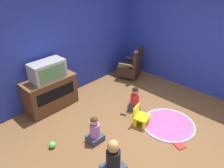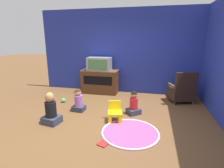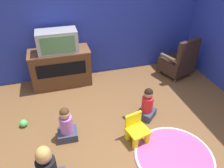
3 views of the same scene
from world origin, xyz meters
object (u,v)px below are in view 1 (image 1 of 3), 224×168
remote_control (123,115)px  yellow_kid_chair (141,118)px  book (179,145)px  toy_ball (52,145)px  television (48,71)px  tv_cabinet (50,93)px  child_watching_center (135,100)px  child_watching_right (113,160)px  child_watching_left (95,131)px  black_armchair (131,67)px

remote_control → yellow_kid_chair: bearing=161.2°
book → toy_ball: bearing=64.6°
television → remote_control: (0.96, -1.48, -1.00)m
tv_cabinet → television: (0.00, -0.04, 0.60)m
child_watching_center → toy_ball: size_ratio=4.63×
child_watching_right → remote_control: child_watching_right is taller
child_watching_left → remote_control: bearing=10.8°
toy_ball → tv_cabinet: bearing=57.0°
book → remote_control: size_ratio=1.57×
black_armchair → child_watching_center: 1.73m
television → remote_control: bearing=-56.8°
child_watching_right → toy_ball: bearing=116.3°
yellow_kid_chair → child_watching_left: (-1.05, 0.34, 0.08)m
yellow_kid_chair → child_watching_center: child_watching_center is taller
child_watching_right → book: 1.48m
tv_cabinet → yellow_kid_chair: tv_cabinet is taller
tv_cabinet → black_armchair: (2.63, -0.38, -0.06)m
yellow_kid_chair → child_watching_center: size_ratio=0.75×
child_watching_right → book: size_ratio=2.93×
television → toy_ball: 1.68m
yellow_kid_chair → toy_ball: 1.92m
child_watching_center → remote_control: bearing=135.0°
television → yellow_kid_chair: 2.34m
television → book: size_ratio=3.23×
tv_cabinet → black_armchair: bearing=-8.2°
child_watching_right → remote_control: (1.35, 0.94, -0.30)m
yellow_kid_chair → tv_cabinet: bearing=102.0°
child_watching_center → tv_cabinet: bearing=89.4°
child_watching_left → remote_control: child_watching_left is taller
black_armchair → yellow_kid_chair: black_armchair is taller
television → black_armchair: 2.73m
child_watching_right → tv_cabinet: bearing=90.1°
yellow_kid_chair → remote_control: size_ratio=2.88×
remote_control → child_watching_center: bearing=-112.7°
child_watching_center → remote_control: (-0.38, 0.02, -0.25)m
yellow_kid_chair → child_watching_center: bearing=37.3°
toy_ball → remote_control: bearing=-10.4°
black_armchair → child_watching_left: (-2.70, -1.28, -0.09)m
television → black_armchair: bearing=-7.5°
toy_ball → book: bearing=-45.4°
child_watching_left → child_watching_right: size_ratio=0.84×
child_watching_center → child_watching_right: size_ratio=0.84×
yellow_kid_chair → toy_ball: bearing=141.2°
black_armchair → child_watching_right: black_armchair is taller
television → book: (0.97, -2.93, -1.00)m
yellow_kid_chair → toy_ball: yellow_kid_chair is taller
child_watching_center → book: (-0.38, -1.43, -0.25)m
television → child_watching_center: 2.15m
toy_ball → child_watching_center: bearing=-9.1°
tv_cabinet → television: 0.61m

